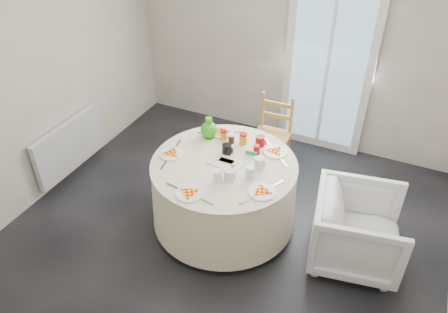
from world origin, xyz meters
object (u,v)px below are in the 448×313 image
at_px(table, 224,193).
at_px(armchair, 359,227).
at_px(radiator, 70,145).
at_px(green_pitcher, 209,124).
at_px(wooden_chair, 271,133).

xyz_separation_m(table, armchair, (1.25, 0.07, 0.02)).
bearing_deg(radiator, armchair, 1.30).
bearing_deg(green_pitcher, radiator, -168.05).
bearing_deg(armchair, table, 83.39).
height_order(radiator, table, table).
xyz_separation_m(radiator, wooden_chair, (1.96, 1.04, 0.09)).
relative_size(armchair, green_pitcher, 3.60).
xyz_separation_m(wooden_chair, green_pitcher, (-0.41, -0.71, 0.40)).
xyz_separation_m(table, wooden_chair, (0.09, 1.04, 0.09)).
bearing_deg(armchair, wooden_chair, 40.26).
xyz_separation_m(table, green_pitcher, (-0.32, 0.33, 0.49)).
height_order(radiator, armchair, armchair).
bearing_deg(wooden_chair, table, -96.46).
relative_size(table, green_pitcher, 6.44).
xyz_separation_m(radiator, table, (1.87, 0.00, -0.01)).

